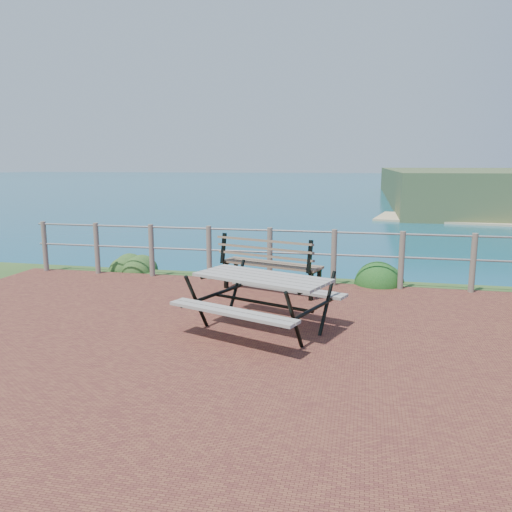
{
  "coord_description": "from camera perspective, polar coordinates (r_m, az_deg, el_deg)",
  "views": [
    {
      "loc": [
        1.66,
        -5.38,
        2.15
      ],
      "look_at": [
        0.04,
        1.99,
        0.75
      ],
      "focal_mm": 35.0,
      "sensor_mm": 36.0,
      "label": 1
    }
  ],
  "objects": [
    {
      "name": "park_bench",
      "position": [
        8.31,
        1.77,
        0.06
      ],
      "size": [
        1.78,
        0.94,
        0.98
      ],
      "rotation": [
        0.0,
        0.0,
        -0.31
      ],
      "color": "brown",
      "rests_on": "ground"
    },
    {
      "name": "ocean",
      "position": [
        205.4,
        12.11,
        9.65
      ],
      "size": [
        1200.0,
        1200.0,
        0.0
      ],
      "primitive_type": "plane",
      "color": "#146979",
      "rests_on": "ground"
    },
    {
      "name": "ground",
      "position": [
        6.03,
        -4.53,
        -10.41
      ],
      "size": [
        10.0,
        7.0,
        0.12
      ],
      "primitive_type": "cube",
      "color": "#5E2B23",
      "rests_on": "ground"
    },
    {
      "name": "shrub_lip_east",
      "position": [
        9.48,
        14.07,
        -2.92
      ],
      "size": [
        0.84,
        0.84,
        0.61
      ],
      "primitive_type": "ellipsoid",
      "color": "#154717",
      "rests_on": "ground"
    },
    {
      "name": "shrub_lip_west",
      "position": [
        10.7,
        -13.94,
        -1.4
      ],
      "size": [
        0.7,
        0.7,
        0.41
      ],
      "primitive_type": "ellipsoid",
      "color": "#2B521E",
      "rests_on": "ground"
    },
    {
      "name": "picnic_table",
      "position": [
        6.41,
        0.66,
        -4.73
      ],
      "size": [
        1.85,
        1.41,
        0.72
      ],
      "rotation": [
        0.0,
        0.0,
        -0.36
      ],
      "color": "gray",
      "rests_on": "ground"
    },
    {
      "name": "safety_railing",
      "position": [
        9.02,
        1.59,
        0.44
      ],
      "size": [
        9.4,
        0.1,
        1.0
      ],
      "color": "#6B5B4C",
      "rests_on": "ground"
    }
  ]
}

